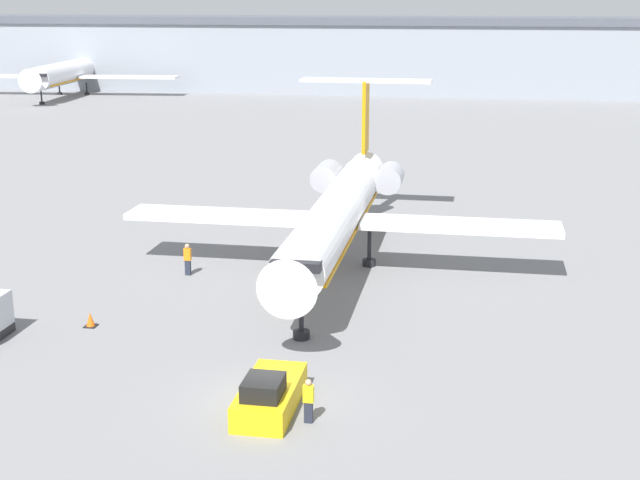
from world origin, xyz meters
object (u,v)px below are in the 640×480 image
(airplane_main, at_px, (339,210))
(airplane_parked_far_right, at_px, (70,72))
(worker_near_tug, at_px, (308,400))
(traffic_cone_left, at_px, (90,320))
(worker_by_wing, at_px, (188,259))
(pushback_tug, at_px, (269,394))

(airplane_main, bearing_deg, airplane_parked_far_right, 123.65)
(airplane_main, distance_m, worker_near_tug, 20.24)
(airplane_main, height_order, worker_near_tug, airplane_main)
(airplane_parked_far_right, bearing_deg, worker_near_tug, -60.79)
(worker_near_tug, xyz_separation_m, airplane_parked_far_right, (-59.46, 106.34, 2.86))
(airplane_main, distance_m, traffic_cone_left, 16.10)
(worker_by_wing, xyz_separation_m, traffic_cone_left, (-2.07, -8.81, -0.64))
(airplane_main, relative_size, worker_by_wing, 15.14)
(worker_near_tug, distance_m, worker_by_wing, 19.81)
(worker_near_tug, height_order, worker_by_wing, worker_by_wing)
(pushback_tug, distance_m, airplane_parked_far_right, 120.32)
(pushback_tug, height_order, traffic_cone_left, pushback_tug)
(worker_near_tug, height_order, traffic_cone_left, worker_near_tug)
(worker_near_tug, distance_m, traffic_cone_left, 14.81)
(worker_near_tug, distance_m, airplane_parked_far_right, 121.87)
(traffic_cone_left, relative_size, airplane_parked_far_right, 0.02)
(airplane_main, bearing_deg, worker_by_wing, -159.86)
(airplane_main, relative_size, traffic_cone_left, 38.63)
(pushback_tug, distance_m, traffic_cone_left, 12.92)
(worker_near_tug, height_order, airplane_parked_far_right, airplane_parked_far_right)
(pushback_tug, height_order, worker_near_tug, worker_near_tug)
(pushback_tug, relative_size, airplane_parked_far_right, 0.14)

